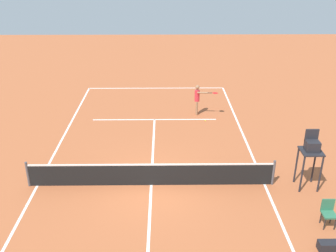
{
  "coord_description": "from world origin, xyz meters",
  "views": [
    {
      "loc": [
        -0.52,
        13.06,
        8.54
      ],
      "look_at": [
        -0.71,
        -3.9,
        0.8
      ],
      "focal_mm": 41.44,
      "sensor_mm": 36.0,
      "label": 1
    }
  ],
  "objects_px": {
    "courtside_chair_near": "(328,212)",
    "player_serving": "(198,97)",
    "tennis_ball": "(205,121)",
    "equipment_bag": "(330,246)",
    "umpire_chair": "(311,150)"
  },
  "relations": [
    {
      "from": "courtside_chair_near",
      "to": "player_serving",
      "type": "bearing_deg",
      "value": -69.79
    },
    {
      "from": "tennis_ball",
      "to": "equipment_bag",
      "type": "relative_size",
      "value": 0.09
    },
    {
      "from": "player_serving",
      "to": "tennis_ball",
      "type": "distance_m",
      "value": 1.43
    },
    {
      "from": "tennis_ball",
      "to": "umpire_chair",
      "type": "height_order",
      "value": "umpire_chair"
    },
    {
      "from": "umpire_chair",
      "to": "courtside_chair_near",
      "type": "relative_size",
      "value": 2.54
    },
    {
      "from": "player_serving",
      "to": "umpire_chair",
      "type": "distance_m",
      "value": 8.28
    },
    {
      "from": "umpire_chair",
      "to": "courtside_chair_near",
      "type": "height_order",
      "value": "umpire_chair"
    },
    {
      "from": "equipment_bag",
      "to": "umpire_chair",
      "type": "bearing_deg",
      "value": -96.74
    },
    {
      "from": "player_serving",
      "to": "equipment_bag",
      "type": "height_order",
      "value": "player_serving"
    },
    {
      "from": "player_serving",
      "to": "courtside_chair_near",
      "type": "relative_size",
      "value": 1.83
    },
    {
      "from": "tennis_ball",
      "to": "umpire_chair",
      "type": "distance_m",
      "value": 7.42
    },
    {
      "from": "courtside_chair_near",
      "to": "equipment_bag",
      "type": "xyz_separation_m",
      "value": [
        0.34,
        1.2,
        -0.38
      ]
    },
    {
      "from": "umpire_chair",
      "to": "courtside_chair_near",
      "type": "bearing_deg",
      "value": 88.1
    },
    {
      "from": "player_serving",
      "to": "courtside_chair_near",
      "type": "bearing_deg",
      "value": 25.0
    },
    {
      "from": "tennis_ball",
      "to": "equipment_bag",
      "type": "height_order",
      "value": "equipment_bag"
    }
  ]
}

